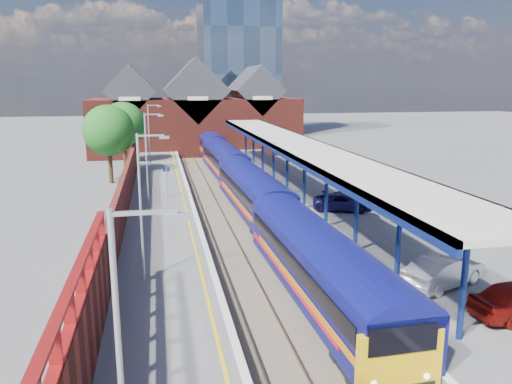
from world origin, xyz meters
TOP-DOWN VIEW (x-y plane):
  - ground at (0.00, 30.00)m, footprint 240.00×240.00m
  - ballast_bed at (0.00, 20.00)m, footprint 6.00×76.00m
  - rails at (0.00, 20.00)m, footprint 4.51×76.00m
  - left_platform at (-5.50, 20.00)m, footprint 5.00×76.00m
  - right_platform at (6.00, 20.00)m, footprint 6.00×76.00m
  - coping_left at (-3.15, 20.00)m, footprint 0.30×76.00m
  - coping_right at (3.15, 20.00)m, footprint 0.30×76.00m
  - yellow_line at (-3.75, 20.00)m, footprint 0.14×76.00m
  - train at (1.49, 28.56)m, footprint 3.20×65.96m
  - canopy at (5.48, 21.95)m, footprint 4.50×52.00m
  - lamp_post_a at (-6.36, -8.00)m, footprint 1.48×0.18m
  - lamp_post_b at (-6.36, 6.00)m, footprint 1.48×0.18m
  - lamp_post_c at (-6.36, 22.00)m, footprint 1.48×0.18m
  - lamp_post_d at (-6.36, 38.00)m, footprint 1.48×0.18m
  - platform_sign at (-5.00, 24.00)m, footprint 0.55×0.08m
  - brick_wall at (-8.10, 13.54)m, footprint 0.35×50.00m
  - station_building at (0.00, 58.00)m, footprint 30.00×12.12m
  - glass_tower at (10.00, 80.00)m, footprint 14.20×14.20m
  - tree_near at (-10.35, 35.91)m, footprint 5.20×5.20m
  - tree_far at (-9.35, 43.91)m, footprint 5.20×5.20m
  - parked_car_silver at (7.17, 2.60)m, footprint 4.67×3.18m
  - parked_car_dark at (8.50, 17.75)m, footprint 4.22×2.27m
  - parked_car_blue at (7.67, 16.83)m, footprint 4.87×3.50m

SIDE VIEW (x-z plane):
  - ground at x=0.00m, z-range 0.00..0.00m
  - ballast_bed at x=0.00m, z-range 0.00..0.06m
  - rails at x=0.00m, z-range 0.05..0.19m
  - left_platform at x=-5.50m, z-range 0.00..1.00m
  - right_platform at x=6.00m, z-range 0.00..1.00m
  - yellow_line at x=-3.75m, z-range 1.00..1.01m
  - coping_left at x=-3.15m, z-range 1.00..1.05m
  - coping_right at x=3.15m, z-range 1.00..1.05m
  - parked_car_dark at x=8.50m, z-range 1.00..2.16m
  - parked_car_blue at x=7.67m, z-range 1.00..2.23m
  - parked_car_silver at x=7.17m, z-range 1.00..2.46m
  - train at x=1.49m, z-range 0.40..3.85m
  - brick_wall at x=-8.10m, z-range 0.52..4.38m
  - platform_sign at x=-5.00m, z-range 1.44..3.94m
  - lamp_post_a at x=-6.36m, z-range 1.49..8.49m
  - lamp_post_b at x=-6.36m, z-range 1.49..8.49m
  - lamp_post_c at x=-6.36m, z-range 1.49..8.49m
  - lamp_post_d at x=-6.36m, z-range 1.49..8.49m
  - canopy at x=5.48m, z-range 3.01..7.49m
  - tree_near at x=-10.35m, z-range 1.30..9.40m
  - tree_far at x=-9.35m, z-range 1.30..9.40m
  - station_building at x=0.00m, z-range -1.44..12.34m
  - glass_tower at x=10.00m, z-range 0.05..40.35m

